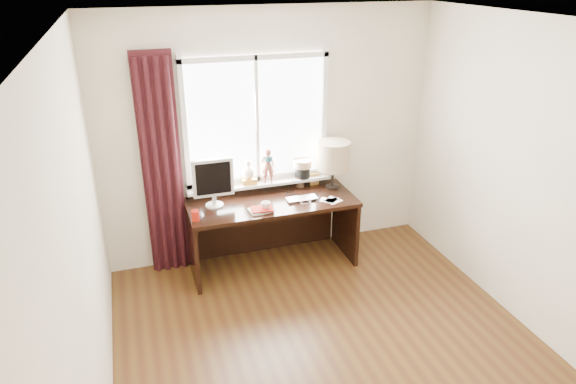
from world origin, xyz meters
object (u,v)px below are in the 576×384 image
object	(u,v)px
laptop	(302,199)
desk	(270,218)
red_cup	(195,216)
monitor	(213,180)
table_lamp	(333,156)
mug	(266,206)

from	to	relation	value
laptop	desk	size ratio (longest dim) A/B	0.19
desk	red_cup	bearing A→B (deg)	-159.56
monitor	desk	bearing A→B (deg)	3.86
monitor	table_lamp	world-z (taller)	table_lamp
mug	red_cup	xyz separation A→B (m)	(-0.68, -0.01, 0.00)
laptop	table_lamp	bearing A→B (deg)	24.52
mug	monitor	size ratio (longest dim) A/B	0.19
desk	monitor	size ratio (longest dim) A/B	3.47
mug	red_cup	size ratio (longest dim) A/B	0.92
laptop	red_cup	distance (m)	1.11
laptop	mug	distance (m)	0.43
table_lamp	laptop	bearing A→B (deg)	-155.48
mug	desk	xyz separation A→B (m)	(0.12, 0.29, -0.29)
desk	monitor	bearing A→B (deg)	-176.14
red_cup	monitor	world-z (taller)	monitor
laptop	red_cup	world-z (taller)	red_cup
desk	monitor	distance (m)	0.78
mug	monitor	world-z (taller)	monitor
laptop	mug	size ratio (longest dim) A/B	3.43
laptop	monitor	xyz separation A→B (m)	(-0.87, 0.13, 0.27)
red_cup	table_lamp	bearing A→B (deg)	11.68
laptop	table_lamp	xyz separation A→B (m)	(0.40, 0.18, 0.35)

